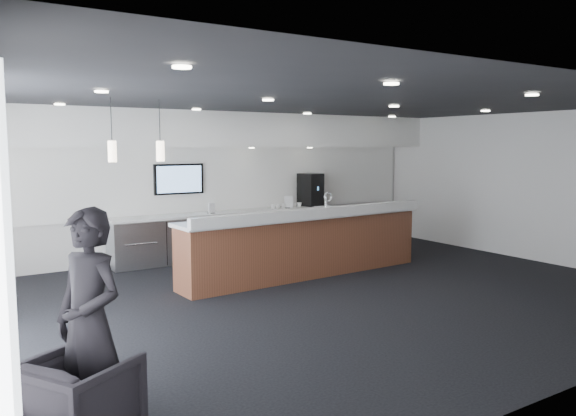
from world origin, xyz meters
TOP-DOWN VIEW (x-y plane):
  - ground at (0.00, 0.00)m, footprint 10.00×10.00m
  - ceiling at (0.00, 0.00)m, footprint 10.00×8.00m
  - back_wall at (0.00, 4.00)m, footprint 10.00×0.02m
  - right_wall at (5.00, 0.00)m, footprint 0.02×8.00m
  - soffit_bulkhead at (0.00, 3.55)m, footprint 10.00×0.90m
  - alcove_panel at (0.00, 3.97)m, footprint 9.80×0.06m
  - back_credenza at (-0.00, 3.64)m, footprint 5.06×0.66m
  - wall_tv at (-1.00, 3.91)m, footprint 1.05×0.08m
  - pendant_left at (-2.40, 0.80)m, footprint 0.12×0.12m
  - pendant_right at (-3.10, 0.80)m, footprint 0.12×0.12m
  - ceiling_can_lights at (0.00, 0.00)m, footprint 7.00×5.00m
  - service_counter at (0.33, 1.27)m, footprint 4.93×1.05m
  - coffee_machine at (2.10, 3.65)m, footprint 0.50×0.59m
  - info_sign_left at (-0.46, 3.51)m, footprint 0.16×0.06m
  - info_sign_right at (1.42, 3.53)m, footprint 0.19×0.08m
  - armchair at (-4.40, -2.47)m, footprint 1.04×1.03m
  - lounge_guest at (-4.27, -2.35)m, footprint 0.69×0.80m
  - cup_0 at (1.73, 3.56)m, footprint 0.11×0.11m
  - cup_1 at (1.59, 3.56)m, footprint 0.15×0.15m
  - cup_2 at (1.45, 3.56)m, footprint 0.13×0.13m
  - cup_3 at (1.31, 3.56)m, footprint 0.14×0.14m
  - cup_4 at (1.17, 3.56)m, footprint 0.15×0.15m
  - cup_5 at (1.03, 3.56)m, footprint 0.12×0.12m

SIDE VIEW (x-z plane):
  - ground at x=0.00m, z-range 0.00..0.00m
  - armchair at x=-4.40m, z-range 0.00..0.70m
  - back_credenza at x=0.00m, z-range 0.00..0.95m
  - service_counter at x=0.33m, z-range -0.17..1.32m
  - lounge_guest at x=-4.27m, z-range 0.00..1.85m
  - cup_0 at x=1.73m, z-range 0.95..1.05m
  - cup_1 at x=1.59m, z-range 0.95..1.05m
  - cup_2 at x=1.45m, z-range 0.95..1.05m
  - cup_3 at x=1.31m, z-range 0.95..1.05m
  - cup_4 at x=1.17m, z-range 0.95..1.05m
  - cup_5 at x=1.03m, z-range 0.95..1.05m
  - info_sign_left at x=-0.46m, z-range 0.95..1.16m
  - info_sign_right at x=1.42m, z-range 0.95..1.21m
  - coffee_machine at x=2.10m, z-range 0.95..1.69m
  - back_wall at x=0.00m, z-range 0.00..3.00m
  - right_wall at x=5.00m, z-range 0.00..3.00m
  - alcove_panel at x=0.00m, z-range 0.90..2.30m
  - wall_tv at x=-1.00m, z-range 1.34..1.96m
  - pendant_left at x=-2.40m, z-range 2.10..2.40m
  - pendant_right at x=-3.10m, z-range 2.10..2.40m
  - soffit_bulkhead at x=0.00m, z-range 2.30..3.00m
  - ceiling_can_lights at x=0.00m, z-range 2.96..2.98m
  - ceiling at x=0.00m, z-range 2.99..3.01m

